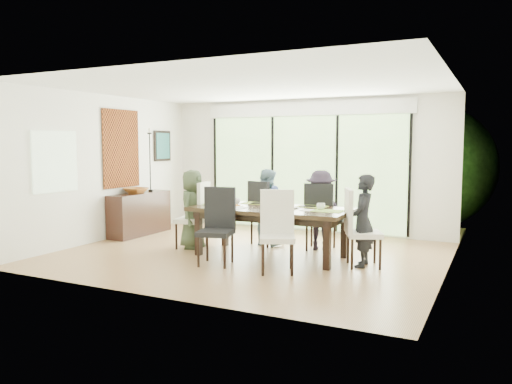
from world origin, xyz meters
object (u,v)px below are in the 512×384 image
at_px(chair_left_end, 191,215).
at_px(table_top, 271,209).
at_px(laptop, 221,204).
at_px(chair_far_right, 321,216).
at_px(chair_far_left, 267,212).
at_px(bowl, 136,191).
at_px(cup_c, 321,206).
at_px(vase, 275,203).
at_px(person_far_right, 321,210).
at_px(person_right_end, 363,221).
at_px(chair_right_end, 364,228).
at_px(cup_b, 277,206).
at_px(chair_near_left, 215,226).
at_px(person_left_end, 192,209).
at_px(person_far_left, 267,207).
at_px(cup_a, 236,201).
at_px(chair_near_right, 277,232).
at_px(sideboard, 140,214).

bearing_deg(chair_left_end, table_top, 78.52).
bearing_deg(table_top, laptop, -173.29).
bearing_deg(chair_far_right, table_top, 49.00).
relative_size(chair_far_left, bowl, 2.63).
distance_m(chair_far_right, cup_c, 0.83).
bearing_deg(vase, person_far_right, 57.34).
bearing_deg(person_right_end, chair_left_end, -96.31).
bearing_deg(bowl, chair_right_end, -6.34).
bearing_deg(cup_b, chair_far_left, 122.28).
bearing_deg(vase, chair_right_end, -1.97).
height_order(chair_near_left, bowl, chair_near_left).
bearing_deg(person_left_end, person_far_left, -62.83).
height_order(chair_near_left, person_far_left, person_far_left).
distance_m(chair_far_left, cup_c, 1.48).
bearing_deg(person_far_right, chair_right_end, 125.21).
bearing_deg(cup_c, cup_a, 178.09).
height_order(table_top, chair_far_right, chair_far_right).
xyz_separation_m(chair_near_left, cup_c, (1.30, 0.97, 0.26)).
bearing_deg(chair_right_end, chair_left_end, 66.20).
xyz_separation_m(laptop, cup_b, (1.00, 0.00, 0.03)).
bearing_deg(cup_a, cup_b, -16.39).
bearing_deg(chair_far_right, chair_near_left, 50.51).
height_order(chair_near_right, cup_b, chair_near_right).
distance_m(person_left_end, person_right_end, 2.96).
bearing_deg(cup_b, chair_far_right, 67.17).
bearing_deg(laptop, person_left_end, 122.77).
distance_m(person_right_end, cup_a, 2.19).
bearing_deg(person_far_left, sideboard, 17.91).
relative_size(person_right_end, vase, 10.75).
distance_m(person_far_left, laptop, 1.02).
relative_size(chair_far_left, person_far_left, 0.85).
xyz_separation_m(chair_left_end, person_far_left, (1.05, 0.83, 0.10)).
relative_size(person_far_left, person_far_right, 1.00).
bearing_deg(person_right_end, person_far_right, -138.06).
height_order(person_left_end, sideboard, person_left_end).
bearing_deg(chair_near_left, table_top, 47.19).
distance_m(person_far_left, person_far_right, 1.00).
bearing_deg(chair_right_end, chair_near_right, 107.22).
height_order(chair_far_left, bowl, chair_far_left).
distance_m(table_top, sideboard, 3.20).
relative_size(chair_near_right, cup_a, 8.87).
bearing_deg(chair_near_left, cup_a, 88.17).
distance_m(chair_left_end, person_far_right, 2.21).
bearing_deg(chair_far_left, vase, 141.27).
relative_size(table_top, person_left_end, 1.86).
xyz_separation_m(chair_near_left, cup_b, (0.65, 0.77, 0.26)).
relative_size(chair_near_right, cup_c, 8.87).
xyz_separation_m(vase, sideboard, (-3.17, 0.56, -0.43)).
height_order(table_top, bowl, bowl).
distance_m(table_top, person_far_left, 0.95).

